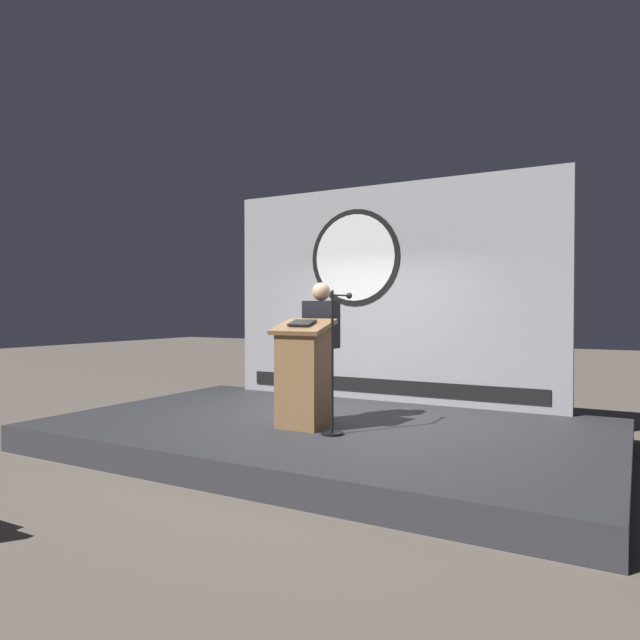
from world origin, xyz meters
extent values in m
plane|color=#6B6056|center=(0.00, 0.00, 0.00)|extent=(40.00, 40.00, 0.00)
cube|color=#333338|center=(0.00, 0.00, 0.15)|extent=(6.40, 4.00, 0.30)
cube|color=#9E9EA3|center=(0.00, 1.85, 1.88)|extent=(5.06, 0.10, 3.17)
cylinder|color=black|center=(-0.49, 1.80, 2.42)|extent=(1.45, 0.02, 1.45)
cylinder|color=white|center=(-0.49, 1.79, 2.42)|extent=(1.29, 0.02, 1.29)
cube|color=black|center=(0.00, 1.79, 0.52)|extent=(4.55, 0.02, 0.20)
cube|color=olive|center=(-0.08, -0.41, 0.86)|extent=(0.52, 0.40, 1.12)
cube|color=olive|center=(-0.08, -0.41, 1.45)|extent=(0.64, 0.50, 0.18)
cube|color=black|center=(-0.08, -0.43, 1.49)|extent=(0.28, 0.20, 0.08)
cylinder|color=black|center=(-0.11, 0.07, 0.74)|extent=(0.26, 0.26, 0.88)
cube|color=black|center=(-0.11, 0.07, 1.46)|extent=(0.40, 0.24, 0.57)
sphere|color=tan|center=(-0.11, 0.07, 1.86)|extent=(0.22, 0.22, 0.22)
cylinder|color=black|center=(0.37, -0.56, 0.31)|extent=(0.24, 0.24, 0.02)
cylinder|color=black|center=(0.37, -0.56, 1.07)|extent=(0.03, 0.03, 1.55)
cylinder|color=black|center=(0.37, -0.35, 1.80)|extent=(0.02, 0.41, 0.02)
sphere|color=#262626|center=(0.37, -0.15, 1.80)|extent=(0.07, 0.07, 0.07)
camera|label=1|loc=(3.24, -5.99, 1.65)|focal=32.31mm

